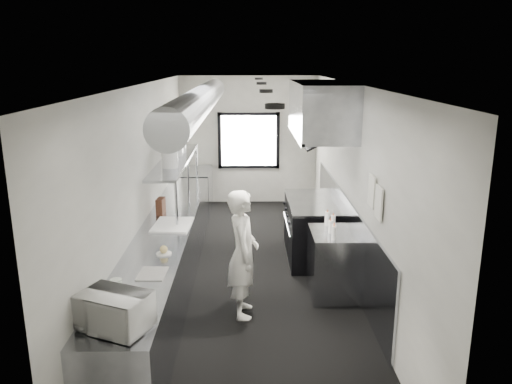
{
  "coord_description": "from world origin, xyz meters",
  "views": [
    {
      "loc": [
        -0.01,
        -7.03,
        3.13
      ],
      "look_at": [
        0.09,
        -0.2,
        1.33
      ],
      "focal_mm": 35.36,
      "sensor_mm": 36.0,
      "label": 1
    }
  ],
  "objects_px": {
    "pass_shelf": "(176,161)",
    "squeeze_bottle_a": "(334,233)",
    "bottle_station": "(334,264)",
    "microwave": "(114,311)",
    "cutting_board": "(173,225)",
    "knife_block": "(161,206)",
    "exhaust_hood": "(321,110)",
    "range": "(313,229)",
    "deli_tub_b": "(116,284)",
    "far_work_table": "(194,191)",
    "plate_stack_c": "(176,145)",
    "squeeze_bottle_b": "(334,231)",
    "squeeze_bottle_c": "(330,227)",
    "deli_tub_a": "(110,302)",
    "plate_stack_b": "(169,155)",
    "plate_stack_d": "(179,142)",
    "squeeze_bottle_d": "(333,222)",
    "line_cook": "(243,254)",
    "small_plate": "(164,254)",
    "prep_counter": "(167,259)",
    "squeeze_bottle_e": "(327,219)"
  },
  "relations": [
    {
      "from": "cutting_board",
      "to": "line_cook",
      "type": "bearing_deg",
      "value": -40.58
    },
    {
      "from": "prep_counter",
      "to": "squeeze_bottle_b",
      "type": "distance_m",
      "value": 2.34
    },
    {
      "from": "far_work_table",
      "to": "microwave",
      "type": "xyz_separation_m",
      "value": [
        -0.0,
        -6.34,
        0.61
      ]
    },
    {
      "from": "bottle_station",
      "to": "knife_block",
      "type": "xyz_separation_m",
      "value": [
        -2.47,
        0.87,
        0.57
      ]
    },
    {
      "from": "prep_counter",
      "to": "squeeze_bottle_a",
      "type": "height_order",
      "value": "squeeze_bottle_a"
    },
    {
      "from": "range",
      "to": "deli_tub_a",
      "type": "bearing_deg",
      "value": -123.97
    },
    {
      "from": "range",
      "to": "small_plate",
      "type": "bearing_deg",
      "value": -133.68
    },
    {
      "from": "range",
      "to": "squeeze_bottle_e",
      "type": "relative_size",
      "value": 8.05
    },
    {
      "from": "bottle_station",
      "to": "squeeze_bottle_d",
      "type": "bearing_deg",
      "value": 95.23
    },
    {
      "from": "prep_counter",
      "to": "deli_tub_a",
      "type": "bearing_deg",
      "value": -93.75
    },
    {
      "from": "range",
      "to": "plate_stack_c",
      "type": "height_order",
      "value": "plate_stack_c"
    },
    {
      "from": "deli_tub_b",
      "to": "deli_tub_a",
      "type": "bearing_deg",
      "value": -83.22
    },
    {
      "from": "squeeze_bottle_c",
      "to": "squeeze_bottle_d",
      "type": "relative_size",
      "value": 0.9
    },
    {
      "from": "deli_tub_a",
      "to": "knife_block",
      "type": "distance_m",
      "value": 2.94
    },
    {
      "from": "prep_counter",
      "to": "squeeze_bottle_c",
      "type": "xyz_separation_m",
      "value": [
        2.22,
        -0.22,
        0.54
      ]
    },
    {
      "from": "plate_stack_b",
      "to": "squeeze_bottle_a",
      "type": "relative_size",
      "value": 1.56
    },
    {
      "from": "small_plate",
      "to": "knife_block",
      "type": "distance_m",
      "value": 1.66
    },
    {
      "from": "deli_tub_b",
      "to": "knife_block",
      "type": "height_order",
      "value": "knife_block"
    },
    {
      "from": "line_cook",
      "to": "deli_tub_b",
      "type": "relative_size",
      "value": 12.98
    },
    {
      "from": "cutting_board",
      "to": "knife_block",
      "type": "height_order",
      "value": "knife_block"
    },
    {
      "from": "deli_tub_b",
      "to": "squeeze_bottle_b",
      "type": "relative_size",
      "value": 0.76
    },
    {
      "from": "far_work_table",
      "to": "squeeze_bottle_c",
      "type": "height_order",
      "value": "squeeze_bottle_c"
    },
    {
      "from": "range",
      "to": "plate_stack_d",
      "type": "relative_size",
      "value": 4.43
    },
    {
      "from": "microwave",
      "to": "range",
      "type": "bearing_deg",
      "value": 84.03
    },
    {
      "from": "squeeze_bottle_b",
      "to": "range",
      "type": "bearing_deg",
      "value": 92.08
    },
    {
      "from": "range",
      "to": "squeeze_bottle_c",
      "type": "height_order",
      "value": "squeeze_bottle_c"
    },
    {
      "from": "plate_stack_b",
      "to": "squeeze_bottle_d",
      "type": "distance_m",
      "value": 2.72
    },
    {
      "from": "deli_tub_b",
      "to": "knife_block",
      "type": "bearing_deg",
      "value": 89.32
    },
    {
      "from": "prep_counter",
      "to": "squeeze_bottle_b",
      "type": "bearing_deg",
      "value": -9.28
    },
    {
      "from": "squeeze_bottle_c",
      "to": "plate_stack_d",
      "type": "bearing_deg",
      "value": 134.52
    },
    {
      "from": "plate_stack_c",
      "to": "plate_stack_d",
      "type": "bearing_deg",
      "value": 86.0
    },
    {
      "from": "range",
      "to": "deli_tub_b",
      "type": "bearing_deg",
      "value": -128.08
    },
    {
      "from": "plate_stack_c",
      "to": "squeeze_bottle_c",
      "type": "xyz_separation_m",
      "value": [
        2.3,
        -2.04,
        -0.76
      ]
    },
    {
      "from": "plate_stack_b",
      "to": "plate_stack_c",
      "type": "relative_size",
      "value": 0.82
    },
    {
      "from": "cutting_board",
      "to": "squeeze_bottle_d",
      "type": "relative_size",
      "value": 3.55
    },
    {
      "from": "pass_shelf",
      "to": "squeeze_bottle_a",
      "type": "relative_size",
      "value": 16.81
    },
    {
      "from": "prep_counter",
      "to": "small_plate",
      "type": "distance_m",
      "value": 1.06
    },
    {
      "from": "exhaust_hood",
      "to": "cutting_board",
      "type": "relative_size",
      "value": 3.28
    },
    {
      "from": "squeeze_bottle_c",
      "to": "pass_shelf",
      "type": "bearing_deg",
      "value": 142.76
    },
    {
      "from": "exhaust_hood",
      "to": "plate_stack_b",
      "type": "distance_m",
      "value": 2.42
    },
    {
      "from": "plate_stack_d",
      "to": "squeeze_bottle_a",
      "type": "relative_size",
      "value": 2.03
    },
    {
      "from": "range",
      "to": "squeeze_bottle_b",
      "type": "relative_size",
      "value": 9.71
    },
    {
      "from": "far_work_table",
      "to": "microwave",
      "type": "relative_size",
      "value": 2.23
    },
    {
      "from": "microwave",
      "to": "squeeze_bottle_c",
      "type": "distance_m",
      "value": 3.29
    },
    {
      "from": "cutting_board",
      "to": "squeeze_bottle_d",
      "type": "bearing_deg",
      "value": -4.31
    },
    {
      "from": "small_plate",
      "to": "deli_tub_a",
      "type": "bearing_deg",
      "value": -102.15
    },
    {
      "from": "far_work_table",
      "to": "plate_stack_c",
      "type": "xyz_separation_m",
      "value": [
        -0.07,
        -1.88,
        1.29
      ]
    },
    {
      "from": "prep_counter",
      "to": "line_cook",
      "type": "bearing_deg",
      "value": -34.03
    },
    {
      "from": "range",
      "to": "exhaust_hood",
      "type": "bearing_deg",
      "value": -0.0
    },
    {
      "from": "bottle_station",
      "to": "microwave",
      "type": "bearing_deg",
      "value": -133.33
    }
  ]
}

